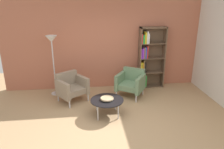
% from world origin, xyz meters
% --- Properties ---
extents(ground_plane, '(8.32, 8.32, 0.00)m').
position_xyz_m(ground_plane, '(0.00, 0.00, 0.00)').
color(ground_plane, tan).
extents(brick_back_panel, '(6.40, 0.12, 2.90)m').
position_xyz_m(brick_back_panel, '(0.00, 2.46, 1.45)').
color(brick_back_panel, '#B2664C').
rests_on(brick_back_panel, ground_plane).
extents(bookshelf_tall, '(0.80, 0.30, 1.90)m').
position_xyz_m(bookshelf_tall, '(1.22, 2.24, 0.94)').
color(bookshelf_tall, brown).
rests_on(bookshelf_tall, ground_plane).
extents(coffee_table_low, '(0.80, 0.80, 0.40)m').
position_xyz_m(coffee_table_low, '(-0.25, 0.59, 0.37)').
color(coffee_table_low, black).
rests_on(coffee_table_low, ground_plane).
extents(decorative_bowl, '(0.32, 0.32, 0.05)m').
position_xyz_m(decorative_bowl, '(-0.25, 0.59, 0.43)').
color(decorative_bowl, tan).
rests_on(decorative_bowl, coffee_table_low).
extents(armchair_near_window, '(0.95, 0.93, 0.78)m').
position_xyz_m(armchair_near_window, '(-1.15, 1.49, 0.41)').
color(armchair_near_window, gray).
rests_on(armchair_near_window, ground_plane).
extents(armchair_spare_guest, '(0.94, 0.92, 0.78)m').
position_xyz_m(armchair_spare_guest, '(0.55, 1.61, 0.41)').
color(armchair_spare_guest, slate).
rests_on(armchair_spare_guest, ground_plane).
extents(floor_lamp_torchiere, '(0.32, 0.32, 1.74)m').
position_xyz_m(floor_lamp_torchiere, '(-1.65, 2.01, 1.45)').
color(floor_lamp_torchiere, silver).
rests_on(floor_lamp_torchiere, ground_plane).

